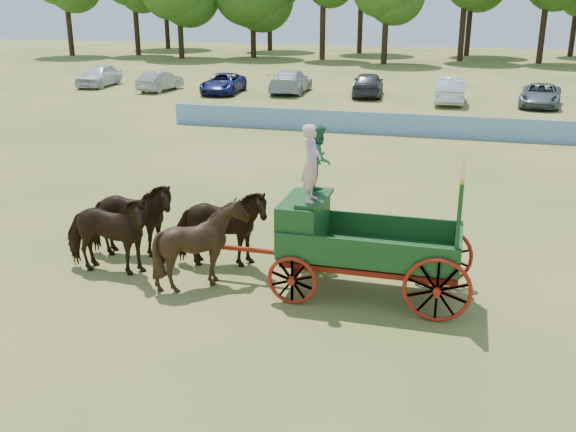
# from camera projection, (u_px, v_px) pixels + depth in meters

# --- Properties ---
(ground) EXTENTS (160.00, 160.00, 0.00)m
(ground) POSITION_uv_depth(u_px,v_px,m) (420.00, 304.00, 13.77)
(ground) COLOR #A98D4C
(ground) RESTS_ON ground
(horse_lead_left) EXTENTS (2.40, 1.20, 1.98)m
(horse_lead_left) POSITION_uv_depth(u_px,v_px,m) (107.00, 234.00, 14.98)
(horse_lead_left) COLOR black
(horse_lead_left) RESTS_ON ground
(horse_lead_right) EXTENTS (2.51, 1.51, 1.98)m
(horse_lead_right) POSITION_uv_depth(u_px,v_px,m) (130.00, 220.00, 15.98)
(horse_lead_right) COLOR black
(horse_lead_right) RESTS_ON ground
(horse_wheel_left) EXTENTS (1.82, 1.63, 1.99)m
(horse_wheel_left) POSITION_uv_depth(u_px,v_px,m) (202.00, 244.00, 14.37)
(horse_wheel_left) COLOR black
(horse_wheel_left) RESTS_ON ground
(horse_wheel_right) EXTENTS (2.53, 1.57, 1.98)m
(horse_wheel_right) POSITION_uv_depth(u_px,v_px,m) (220.00, 228.00, 15.38)
(horse_wheel_right) COLOR black
(horse_wheel_right) RESTS_ON ground
(farm_dray) EXTENTS (6.00, 2.00, 3.79)m
(farm_dray) POSITION_uv_depth(u_px,v_px,m) (337.00, 221.00, 13.94)
(farm_dray) COLOR maroon
(farm_dray) RESTS_ON ground
(sponsor_banner) EXTENTS (26.00, 0.08, 1.05)m
(sponsor_banner) POSITION_uv_depth(u_px,v_px,m) (429.00, 126.00, 30.29)
(sponsor_banner) COLOR #1D57A1
(sponsor_banner) RESTS_ON ground
(parked_cars) EXTENTS (43.49, 7.29, 1.64)m
(parked_cars) POSITION_uv_depth(u_px,v_px,m) (369.00, 86.00, 42.38)
(parked_cars) COLOR silver
(parked_cars) RESTS_ON ground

